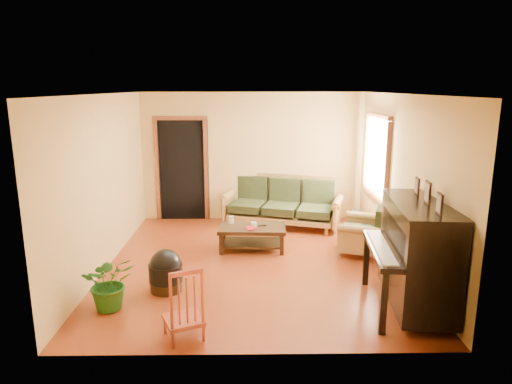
{
  "coord_description": "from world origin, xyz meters",
  "views": [
    {
      "loc": [
        -0.06,
        -6.72,
        2.71
      ],
      "look_at": [
        0.04,
        0.2,
        1.1
      ],
      "focal_mm": 32.0,
      "sensor_mm": 36.0,
      "label": 1
    }
  ],
  "objects_px": {
    "armchair": "(362,227)",
    "potted_plant": "(110,282)",
    "red_chair": "(183,302)",
    "footstool": "(166,275)",
    "ceramic_crock": "(356,216)",
    "sofa": "(282,202)",
    "piano": "(417,257)",
    "coffee_table": "(252,238)"
  },
  "relations": [
    {
      "from": "coffee_table",
      "to": "sofa",
      "type": "bearing_deg",
      "value": 66.36
    },
    {
      "from": "red_chair",
      "to": "potted_plant",
      "type": "xyz_separation_m",
      "value": [
        -1.0,
        0.68,
        -0.07
      ]
    },
    {
      "from": "armchair",
      "to": "potted_plant",
      "type": "bearing_deg",
      "value": -130.32
    },
    {
      "from": "piano",
      "to": "potted_plant",
      "type": "height_order",
      "value": "piano"
    },
    {
      "from": "piano",
      "to": "potted_plant",
      "type": "bearing_deg",
      "value": -174.72
    },
    {
      "from": "red_chair",
      "to": "potted_plant",
      "type": "bearing_deg",
      "value": 121.74
    },
    {
      "from": "coffee_table",
      "to": "armchair",
      "type": "distance_m",
      "value": 1.84
    },
    {
      "from": "coffee_table",
      "to": "piano",
      "type": "distance_m",
      "value": 2.96
    },
    {
      "from": "coffee_table",
      "to": "armchair",
      "type": "height_order",
      "value": "armchair"
    },
    {
      "from": "armchair",
      "to": "potted_plant",
      "type": "distance_m",
      "value": 4.06
    },
    {
      "from": "sofa",
      "to": "armchair",
      "type": "relative_size",
      "value": 2.58
    },
    {
      "from": "armchair",
      "to": "potted_plant",
      "type": "xyz_separation_m",
      "value": [
        -3.58,
        -1.91,
        -0.08
      ]
    },
    {
      "from": "sofa",
      "to": "armchair",
      "type": "height_order",
      "value": "sofa"
    },
    {
      "from": "footstool",
      "to": "potted_plant",
      "type": "relative_size",
      "value": 0.65
    },
    {
      "from": "armchair",
      "to": "piano",
      "type": "height_order",
      "value": "piano"
    },
    {
      "from": "piano",
      "to": "potted_plant",
      "type": "xyz_separation_m",
      "value": [
        -3.78,
        0.04,
        -0.33
      ]
    },
    {
      "from": "footstool",
      "to": "ceramic_crock",
      "type": "bearing_deg",
      "value": 44.16
    },
    {
      "from": "piano",
      "to": "coffee_table",
      "type": "bearing_deg",
      "value": 139.43
    },
    {
      "from": "ceramic_crock",
      "to": "potted_plant",
      "type": "distance_m",
      "value": 5.41
    },
    {
      "from": "piano",
      "to": "red_chair",
      "type": "distance_m",
      "value": 2.86
    },
    {
      "from": "coffee_table",
      "to": "footstool",
      "type": "relative_size",
      "value": 2.46
    },
    {
      "from": "piano",
      "to": "red_chair",
      "type": "relative_size",
      "value": 1.82
    },
    {
      "from": "coffee_table",
      "to": "footstool",
      "type": "xyz_separation_m",
      "value": [
        -1.17,
        -1.57,
        0.01
      ]
    },
    {
      "from": "footstool",
      "to": "potted_plant",
      "type": "bearing_deg",
      "value": -139.35
    },
    {
      "from": "ceramic_crock",
      "to": "potted_plant",
      "type": "relative_size",
      "value": 0.32
    },
    {
      "from": "ceramic_crock",
      "to": "potted_plant",
      "type": "bearing_deg",
      "value": -136.35
    },
    {
      "from": "coffee_table",
      "to": "footstool",
      "type": "bearing_deg",
      "value": -126.79
    },
    {
      "from": "coffee_table",
      "to": "ceramic_crock",
      "type": "bearing_deg",
      "value": 37.62
    },
    {
      "from": "armchair",
      "to": "red_chair",
      "type": "height_order",
      "value": "armchair"
    },
    {
      "from": "sofa",
      "to": "footstool",
      "type": "xyz_separation_m",
      "value": [
        -1.77,
        -2.93,
        -0.27
      ]
    },
    {
      "from": "coffee_table",
      "to": "piano",
      "type": "xyz_separation_m",
      "value": [
        2.01,
        -2.12,
        0.48
      ]
    },
    {
      "from": "piano",
      "to": "footstool",
      "type": "xyz_separation_m",
      "value": [
        -3.18,
        0.55,
        -0.46
      ]
    },
    {
      "from": "red_chair",
      "to": "armchair",
      "type": "bearing_deg",
      "value": 21.29
    },
    {
      "from": "armchair",
      "to": "ceramic_crock",
      "type": "height_order",
      "value": "armchair"
    },
    {
      "from": "sofa",
      "to": "armchair",
      "type": "xyz_separation_m",
      "value": [
        1.23,
        -1.52,
        -0.05
      ]
    },
    {
      "from": "piano",
      "to": "ceramic_crock",
      "type": "relative_size",
      "value": 6.77
    },
    {
      "from": "piano",
      "to": "footstool",
      "type": "height_order",
      "value": "piano"
    },
    {
      "from": "ceramic_crock",
      "to": "potted_plant",
      "type": "height_order",
      "value": "potted_plant"
    },
    {
      "from": "potted_plant",
      "to": "sofa",
      "type": "bearing_deg",
      "value": 55.52
    },
    {
      "from": "armchair",
      "to": "footstool",
      "type": "height_order",
      "value": "armchair"
    },
    {
      "from": "armchair",
      "to": "sofa",
      "type": "bearing_deg",
      "value": 150.43
    },
    {
      "from": "piano",
      "to": "armchair",
      "type": "bearing_deg",
      "value": 101.51
    }
  ]
}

